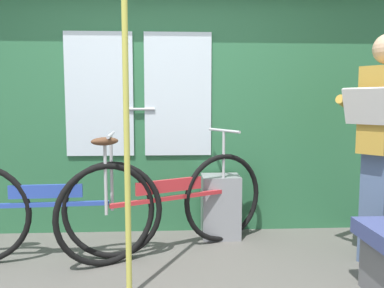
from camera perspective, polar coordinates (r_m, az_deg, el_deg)
The scene contains 6 objects.
train_door_wall at distance 3.63m, azimuth -4.52°, elevation 5.47°, with size 5.47×0.28×2.22m.
bicycle_near_door at distance 3.18m, azimuth -20.37°, elevation -8.85°, with size 1.72×0.44×0.97m.
bicycle_leaning_behind at distance 3.16m, azimuth -3.37°, elevation -8.50°, with size 1.62×0.86×0.97m.
passenger_reading_newspaper at distance 3.25m, azimuth 25.89°, elevation 0.11°, with size 0.63×0.59×1.69m.
trash_bin_by_wall at distance 3.56m, azimuth 4.14°, elevation -8.93°, with size 0.33×0.28×0.55m, color gray.
handrail_pole at distance 2.36m, azimuth -9.45°, elevation 3.40°, with size 0.04×0.04×2.18m, color #C6C14C.
Camera 1 is at (0.08, -2.43, 1.20)m, focal length 36.98 mm.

